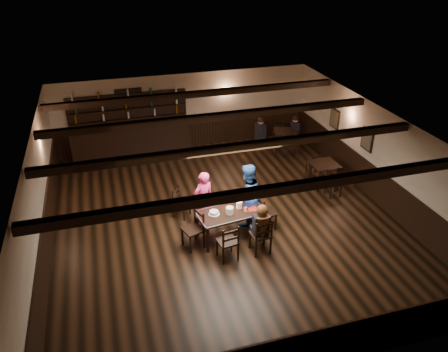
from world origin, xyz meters
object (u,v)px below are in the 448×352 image
object	(u,v)px
chair_near_right	(262,234)
woman_pink	(204,199)
dining_table	(231,214)
cake	(214,213)
chair_near_left	(229,241)
bar_counter	(131,137)
man_blue	(247,195)

from	to	relation	value
chair_near_right	woman_pink	xyz separation A→B (m)	(-1.03, 1.59, 0.21)
dining_table	chair_near_right	xyz separation A→B (m)	(0.51, -0.85, -0.11)
dining_table	cake	world-z (taller)	cake
chair_near_left	chair_near_right	bearing A→B (deg)	1.55
chair_near_left	woman_pink	size ratio (longest dim) A/B	0.61
bar_counter	chair_near_right	bearing A→B (deg)	-69.23
chair_near_left	chair_near_right	distance (m)	0.83
chair_near_left	bar_counter	size ratio (longest dim) A/B	0.23
chair_near_right	bar_counter	bearing A→B (deg)	110.77
chair_near_right	man_blue	bearing A→B (deg)	87.25
cake	bar_counter	world-z (taller)	bar_counter
dining_table	chair_near_right	size ratio (longest dim) A/B	1.83
chair_near_left	man_blue	bearing A→B (deg)	56.51
bar_counter	man_blue	bearing A→B (deg)	-63.82
dining_table	man_blue	size ratio (longest dim) A/B	1.03
chair_near_left	bar_counter	bearing A→B (deg)	103.95
bar_counter	dining_table	bearing A→B (deg)	-70.94
chair_near_right	cake	xyz separation A→B (m)	(-0.95, 0.86, 0.22)
man_blue	cake	xyz separation A→B (m)	(-1.01, -0.46, -0.07)
woman_pink	cake	size ratio (longest dim) A/B	5.60
man_blue	bar_counter	size ratio (longest dim) A/B	0.41
dining_table	chair_near_left	world-z (taller)	chair_near_left
dining_table	cake	bearing A→B (deg)	178.30
chair_near_left	woman_pink	world-z (taller)	woman_pink
chair_near_left	cake	size ratio (longest dim) A/B	3.44
chair_near_right	bar_counter	distance (m)	6.81
chair_near_right	chair_near_left	bearing A→B (deg)	-178.45
chair_near_right	cake	bearing A→B (deg)	137.58
cake	dining_table	bearing A→B (deg)	-1.70
chair_near_right	man_blue	distance (m)	1.36
cake	chair_near_left	bearing A→B (deg)	-82.38
dining_table	cake	distance (m)	0.45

